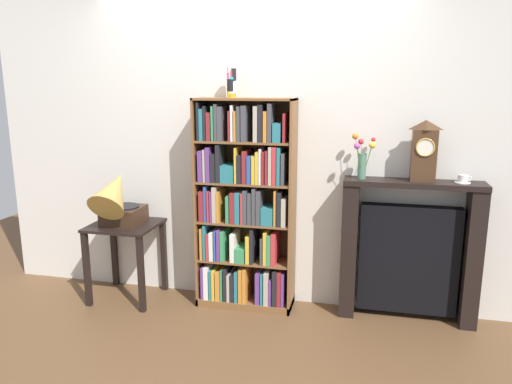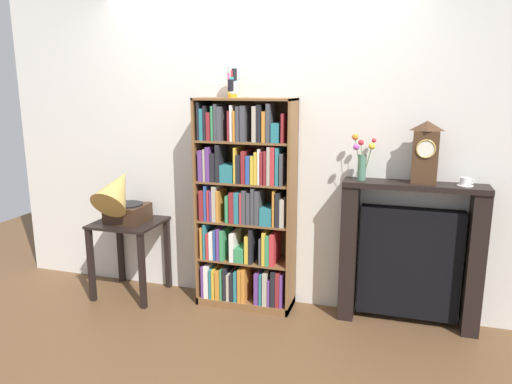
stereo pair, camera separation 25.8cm
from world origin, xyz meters
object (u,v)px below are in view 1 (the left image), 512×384
(bookshelf, at_px, (244,210))
(fireplace_mantel, at_px, (409,252))
(flower_vase, at_px, (362,157))
(mantel_clock, at_px, (424,151))
(cup_stack, at_px, (232,82))
(gramophone, at_px, (117,199))
(side_table_left, at_px, (126,242))
(teacup_with_saucer, at_px, (463,179))

(bookshelf, bearing_deg, fireplace_mantel, 2.63)
(fireplace_mantel, bearing_deg, flower_vase, -176.29)
(fireplace_mantel, xyz_separation_m, mantel_clock, (0.05, -0.02, 0.79))
(cup_stack, xyz_separation_m, gramophone, (-0.91, -0.22, -0.92))
(cup_stack, bearing_deg, flower_vase, 0.38)
(bookshelf, relative_size, mantel_clock, 3.79)
(bookshelf, bearing_deg, mantel_clock, 1.63)
(cup_stack, distance_m, side_table_left, 1.61)
(bookshelf, distance_m, mantel_clock, 1.44)
(mantel_clock, height_order, flower_vase, mantel_clock)
(cup_stack, relative_size, mantel_clock, 0.53)
(fireplace_mantel, height_order, teacup_with_saucer, teacup_with_saucer)
(bookshelf, relative_size, side_table_left, 2.58)
(flower_vase, bearing_deg, bookshelf, -177.83)
(bookshelf, bearing_deg, gramophone, -169.16)
(cup_stack, height_order, gramophone, cup_stack)
(fireplace_mantel, height_order, flower_vase, flower_vase)
(mantel_clock, bearing_deg, cup_stack, -179.59)
(side_table_left, bearing_deg, teacup_with_saucer, 2.99)
(bookshelf, relative_size, gramophone, 3.16)
(flower_vase, bearing_deg, teacup_with_saucer, 0.46)
(bookshelf, relative_size, cup_stack, 7.21)
(mantel_clock, bearing_deg, flower_vase, -179.51)
(teacup_with_saucer, bearing_deg, cup_stack, -179.59)
(gramophone, distance_m, teacup_with_saucer, 2.66)
(cup_stack, distance_m, teacup_with_saucer, 1.86)
(bookshelf, height_order, flower_vase, bookshelf)
(bookshelf, height_order, mantel_clock, bookshelf)
(mantel_clock, bearing_deg, teacup_with_saucer, 0.42)
(bookshelf, xyz_separation_m, gramophone, (-1.01, -0.19, 0.09))
(bookshelf, distance_m, side_table_left, 1.06)
(cup_stack, bearing_deg, mantel_clock, 0.41)
(side_table_left, bearing_deg, flower_vase, 3.93)
(fireplace_mantel, relative_size, flower_vase, 3.22)
(fireplace_mantel, bearing_deg, gramophone, -173.74)
(mantel_clock, bearing_deg, side_table_left, -176.71)
(gramophone, xyz_separation_m, mantel_clock, (2.36, 0.23, 0.43))
(gramophone, height_order, mantel_clock, mantel_clock)
(mantel_clock, bearing_deg, bookshelf, -178.37)
(cup_stack, distance_m, mantel_clock, 1.53)
(side_table_left, distance_m, flower_vase, 2.07)
(bookshelf, height_order, cup_stack, cup_stack)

